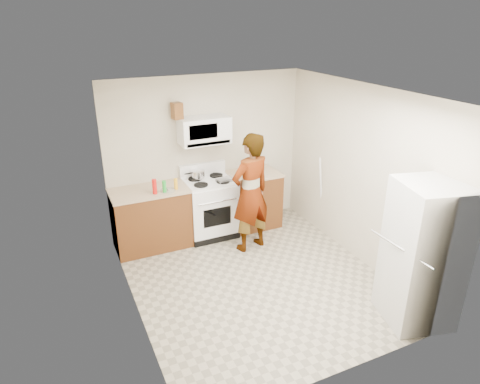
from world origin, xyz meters
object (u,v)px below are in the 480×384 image
person (251,193)px  fridge (423,254)px  microwave (204,130)px  saucepan (198,174)px  gas_range (210,207)px  kettle (252,165)px

person → fridge: 2.50m
microwave → person: microwave is taller
microwave → saucepan: 0.70m
gas_range → fridge: fridge is taller
person → saucepan: size_ratio=8.91×
kettle → saucepan: 0.93m
person → saucepan: bearing=-70.2°
microwave → kettle: 1.04m
person → gas_range: bearing=-72.5°
gas_range → microwave: bearing=90.0°
gas_range → saucepan: size_ratio=5.58×
gas_range → fridge: 3.29m
gas_range → person: 0.88m
kettle → microwave: bearing=168.2°
microwave → kettle: bearing=-2.2°
gas_range → fridge: (1.43, -2.94, 0.36)m
fridge → saucepan: 3.44m
gas_range → kettle: 0.98m
fridge → saucepan: bearing=131.4°
fridge → kettle: size_ratio=8.25×
gas_range → saucepan: bearing=133.2°
saucepan → fridge: bearing=-63.2°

